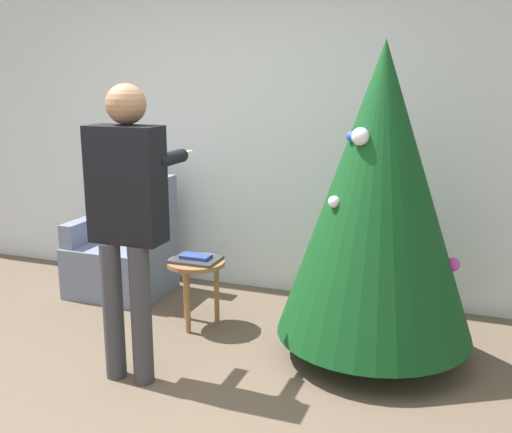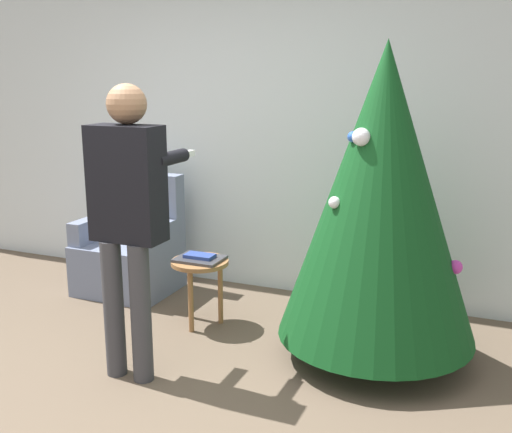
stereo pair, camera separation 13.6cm
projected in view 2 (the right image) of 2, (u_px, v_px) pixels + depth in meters
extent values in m
plane|color=brown|center=(94.00, 418.00, 3.14)|extent=(14.00, 14.00, 0.00)
cube|color=silver|center=(257.00, 126.00, 4.83)|extent=(8.00, 0.06, 2.70)
cylinder|color=brown|center=(374.00, 345.00, 3.81)|extent=(0.10, 0.10, 0.15)
cone|color=#0F4219|center=(381.00, 194.00, 3.59)|extent=(1.22, 1.22, 1.80)
sphere|color=white|center=(334.00, 202.00, 3.47)|extent=(0.07, 0.07, 0.07)
sphere|color=white|center=(361.00, 137.00, 3.38)|extent=(0.10, 0.10, 0.10)
sphere|color=#B23399|center=(455.00, 267.00, 3.53)|extent=(0.08, 0.08, 0.08)
sphere|color=#2856B2|center=(353.00, 137.00, 3.46)|extent=(0.06, 0.06, 0.06)
cube|color=slate|center=(128.00, 267.00, 4.95)|extent=(0.74, 0.63, 0.41)
cube|color=slate|center=(142.00, 204.00, 5.06)|extent=(0.74, 0.14, 0.54)
cube|color=slate|center=(95.00, 228.00, 4.99)|extent=(0.12, 0.57, 0.19)
cube|color=slate|center=(159.00, 235.00, 4.76)|extent=(0.12, 0.57, 0.19)
cylinder|color=#38383D|center=(114.00, 309.00, 3.52)|extent=(0.12, 0.12, 0.83)
cylinder|color=#38383D|center=(141.00, 314.00, 3.44)|extent=(0.12, 0.12, 0.83)
cube|color=black|center=(127.00, 184.00, 3.36)|extent=(0.42, 0.20, 0.66)
sphere|color=#936B4C|center=(127.00, 104.00, 3.29)|extent=(0.22, 0.22, 0.22)
cylinder|color=black|center=(119.00, 155.00, 3.57)|extent=(0.08, 0.30, 0.08)
cylinder|color=black|center=(171.00, 158.00, 3.44)|extent=(0.08, 0.30, 0.08)
cube|color=white|center=(187.00, 154.00, 3.61)|extent=(0.04, 0.14, 0.04)
cylinder|color=olive|center=(200.00, 262.00, 4.22)|extent=(0.41, 0.41, 0.03)
cylinder|color=olive|center=(191.00, 301.00, 4.15)|extent=(0.04, 0.04, 0.45)
cylinder|color=olive|center=(220.00, 293.00, 4.29)|extent=(0.04, 0.04, 0.45)
cylinder|color=olive|center=(190.00, 289.00, 4.39)|extent=(0.04, 0.04, 0.45)
cube|color=#38383D|center=(200.00, 259.00, 4.21)|extent=(0.32, 0.26, 0.02)
cube|color=navy|center=(200.00, 256.00, 4.21)|extent=(0.21, 0.12, 0.02)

